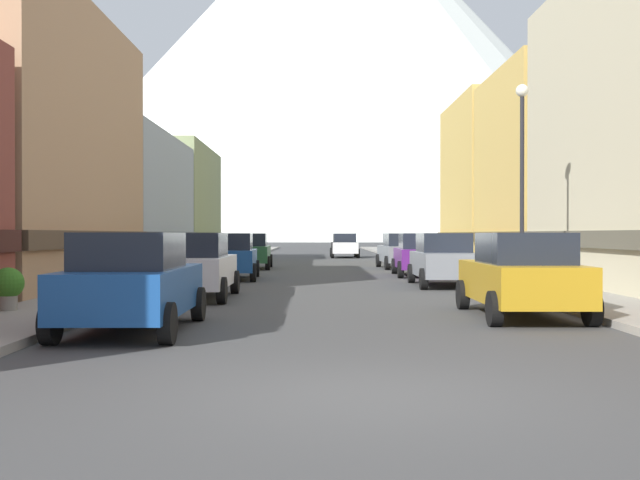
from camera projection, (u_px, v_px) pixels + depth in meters
ground_plane at (364, 396)px, 8.18m from camera, size 400.00×400.00×0.00m
sidewalk_left at (215, 263)px, 43.14m from camera, size 2.50×100.00×0.15m
sidewalk_right at (434, 263)px, 43.22m from camera, size 2.50×100.00×0.15m
storefront_left_2 at (111, 205)px, 36.87m from camera, size 6.32×12.60×6.56m
storefront_left_3 at (140, 206)px, 49.50m from camera, size 9.40×12.23×7.41m
storefront_right_2 at (570, 176)px, 33.76m from camera, size 6.94×9.16×9.03m
storefront_right_3 at (529, 185)px, 43.75m from camera, size 8.93×9.91×9.44m
car_left_0 at (133, 282)px, 13.50m from camera, size 2.08×4.41×1.78m
car_left_1 at (195, 265)px, 20.43m from camera, size 2.09×4.41×1.78m
car_left_2 at (231, 256)px, 29.16m from camera, size 2.21×4.47×1.78m
car_left_3 at (251, 251)px, 38.09m from camera, size 2.15×4.44×1.78m
car_right_0 at (521, 275)px, 15.87m from camera, size 2.11×4.42×1.78m
car_right_1 at (444, 259)px, 25.41m from camera, size 2.10×4.42×1.78m
car_right_2 at (420, 254)px, 31.41m from camera, size 2.17×4.45×1.78m
car_right_3 at (401, 251)px, 38.35m from camera, size 2.24×4.48×1.78m
car_driving_0 at (344, 245)px, 56.16m from camera, size 2.06×4.40×1.78m
car_driving_1 at (344, 245)px, 55.78m from camera, size 2.06×4.40×1.78m
potted_plant_1 at (8, 286)px, 15.90m from camera, size 0.66×0.66×0.90m
pedestrian_1 at (466, 253)px, 33.98m from camera, size 0.36×0.36×1.60m
streetlamp_right at (522, 155)px, 21.49m from camera, size 0.36×0.36×5.86m
mountain_backdrop at (338, 55)px, 267.68m from camera, size 225.89×225.89×130.57m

